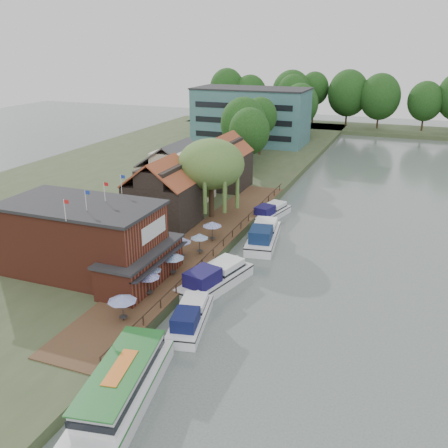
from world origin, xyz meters
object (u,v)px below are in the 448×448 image
(umbrella_1, at_px, (148,284))
(tour_boat, at_px, (118,391))
(umbrella_2, at_px, (151,277))
(willow, at_px, (211,179))
(cruiser_1, at_px, (215,275))
(cottage_a, at_px, (162,193))
(umbrella_6, at_px, (212,231))
(cruiser_3, at_px, (271,210))
(swan, at_px, (121,371))
(umbrella_5, at_px, (200,244))
(cruiser_0, at_px, (190,314))
(cottage_c, at_px, (225,161))
(umbrella_4, at_px, (181,248))
(umbrella_3, at_px, (173,264))
(hotel_block, at_px, (251,116))
(cruiser_2, at_px, (263,233))
(umbrella_0, at_px, (123,308))
(pub, at_px, (100,241))
(cottage_b, at_px, (177,172))

(umbrella_1, bearing_deg, tour_boat, -69.11)
(umbrella_2, relative_size, tour_boat, 0.18)
(willow, xyz_separation_m, cruiser_1, (7.33, -16.65, -4.91))
(cottage_a, xyz_separation_m, tour_boat, (12.52, -30.20, -3.79))
(umbrella_1, xyz_separation_m, umbrella_6, (0.30, 14.40, 0.00))
(cruiser_3, height_order, swan, cruiser_3)
(umbrella_5, bearing_deg, willow, 106.65)
(umbrella_1, bearing_deg, cruiser_3, 82.72)
(cruiser_0, distance_m, cruiser_3, 29.28)
(willow, relative_size, umbrella_1, 4.39)
(cottage_c, height_order, umbrella_5, cottage_c)
(cottage_c, relative_size, umbrella_4, 3.58)
(umbrella_3, bearing_deg, cottage_c, 101.97)
(swan, bearing_deg, umbrella_6, 96.19)
(umbrella_1, bearing_deg, umbrella_2, 110.44)
(umbrella_2, height_order, tour_boat, umbrella_2)
(umbrella_6, xyz_separation_m, cruiser_3, (3.23, 13.20, -1.22))
(hotel_block, xyz_separation_m, cruiser_1, (18.83, -67.65, -5.85))
(willow, bearing_deg, hotel_block, 102.71)
(umbrella_5, relative_size, cruiser_2, 0.22)
(umbrella_2, distance_m, swan, 11.54)
(umbrella_6, distance_m, tour_boat, 27.66)
(umbrella_0, bearing_deg, umbrella_6, 89.62)
(cottage_c, bearing_deg, umbrella_0, -80.59)
(pub, height_order, umbrella_0, pub)
(umbrella_0, distance_m, umbrella_2, 5.99)
(umbrella_1, distance_m, umbrella_3, 4.62)
(pub, height_order, umbrella_2, pub)
(willow, xyz_separation_m, umbrella_4, (2.23, -13.67, -3.93))
(umbrella_1, bearing_deg, cruiser_2, 73.99)
(umbrella_6, relative_size, cruiser_1, 0.22)
(cottage_b, bearing_deg, cruiser_1, -55.59)
(hotel_block, distance_m, umbrella_0, 79.48)
(willow, relative_size, umbrella_2, 4.39)
(umbrella_4, xyz_separation_m, umbrella_5, (1.34, 1.73, 0.00))
(cottage_c, relative_size, swan, 19.32)
(pub, xyz_separation_m, swan, (9.50, -11.83, -4.43))
(cottage_b, height_order, cruiser_3, cottage_b)
(cruiser_0, distance_m, cruiser_1, 7.37)
(cruiser_2, xyz_separation_m, tour_boat, (-0.37, -31.24, 0.13))
(umbrella_2, xyz_separation_m, swan, (3.39, -10.84, -2.07))
(willow, bearing_deg, cottage_a, -131.99)
(willow, height_order, cruiser_3, willow)
(cruiser_0, xyz_separation_m, cruiser_3, (-1.38, 29.24, -0.02))
(willow, bearing_deg, cottage_b, 146.31)
(umbrella_0, height_order, umbrella_3, same)
(umbrella_1, bearing_deg, cottage_b, 111.21)
(willow, relative_size, tour_boat, 0.78)
(cottage_b, bearing_deg, umbrella_4, -62.47)
(pub, bearing_deg, cruiser_3, 68.13)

